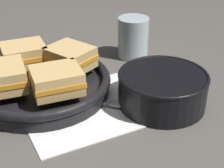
# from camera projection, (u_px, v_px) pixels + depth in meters

# --- Properties ---
(ground_plane) EXTENTS (4.00, 4.00, 0.00)m
(ground_plane) POSITION_uv_depth(u_px,v_px,m) (99.00, 107.00, 0.69)
(ground_plane) COLOR #56514C
(napkin) EXTENTS (0.27, 0.24, 0.00)m
(napkin) POSITION_uv_depth(u_px,v_px,m) (86.00, 108.00, 0.69)
(napkin) COLOR white
(napkin) RESTS_ON ground_plane
(soup_bowl) EXTENTS (0.18, 0.18, 0.07)m
(soup_bowl) POSITION_uv_depth(u_px,v_px,m) (162.00, 87.00, 0.68)
(soup_bowl) COLOR black
(soup_bowl) RESTS_ON ground_plane
(spoon) EXTENTS (0.14, 0.11, 0.01)m
(spoon) POSITION_uv_depth(u_px,v_px,m) (109.00, 103.00, 0.69)
(spoon) COLOR #9E9EA3
(spoon) RESTS_ON napkin
(skillet) EXTENTS (0.30, 0.30, 0.04)m
(skillet) POSITION_uv_depth(u_px,v_px,m) (41.00, 85.00, 0.73)
(skillet) COLOR black
(skillet) RESTS_ON ground_plane
(sandwich_near_left) EXTENTS (0.11, 0.10, 0.05)m
(sandwich_near_left) POSITION_uv_depth(u_px,v_px,m) (57.00, 80.00, 0.66)
(sandwich_near_left) COLOR #DBB26B
(sandwich_near_left) RESTS_ON skillet
(sandwich_near_right) EXTENTS (0.11, 0.12, 0.05)m
(sandwich_near_right) POSITION_uv_depth(u_px,v_px,m) (70.00, 57.00, 0.75)
(sandwich_near_right) COLOR #DBB26B
(sandwich_near_right) RESTS_ON skillet
(sandwich_far_left) EXTENTS (0.11, 0.10, 0.05)m
(sandwich_far_left) POSITION_uv_depth(u_px,v_px,m) (24.00, 54.00, 0.76)
(sandwich_far_left) COLOR #DBB26B
(sandwich_far_left) RESTS_ON skillet
(sandwich_far_right) EXTENTS (0.10, 0.11, 0.05)m
(sandwich_far_right) POSITION_uv_depth(u_px,v_px,m) (4.00, 77.00, 0.67)
(sandwich_far_right) COLOR #DBB26B
(sandwich_far_right) RESTS_ON skillet
(drinking_glass) EXTENTS (0.08, 0.08, 0.10)m
(drinking_glass) POSITION_uv_depth(u_px,v_px,m) (133.00, 38.00, 0.88)
(drinking_glass) COLOR silver
(drinking_glass) RESTS_ON ground_plane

